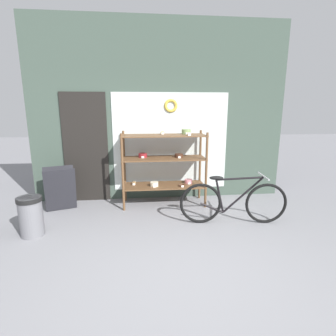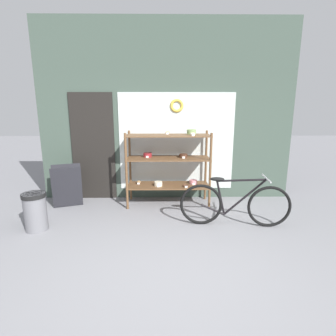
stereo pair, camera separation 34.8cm
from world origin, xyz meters
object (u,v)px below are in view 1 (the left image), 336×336
Objects in this scene: display_case at (165,161)px; trash_bin at (31,215)px; sandwich_board at (60,189)px; bicycle at (233,202)px.

trash_bin is (-2.03, -1.09, -0.52)m from display_case.
display_case is 1.95m from sandwich_board.
bicycle is at bearing 1.99° from trash_bin.
sandwich_board reaches higher than trash_bin.
display_case reaches higher than bicycle.
display_case is 1.99× the size of sandwich_board.
bicycle is at bearing -35.55° from sandwich_board.
trash_bin is at bearing -172.16° from bicycle.
trash_bin is at bearing -151.73° from display_case.
display_case is at bearing -15.10° from sandwich_board.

